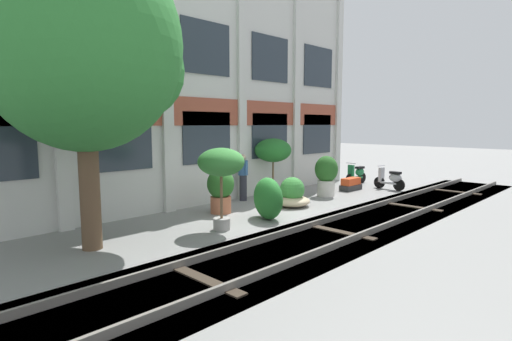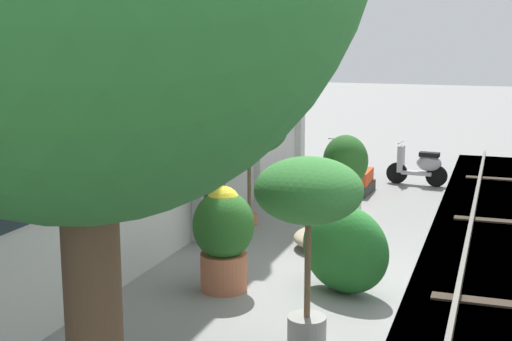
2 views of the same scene
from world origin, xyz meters
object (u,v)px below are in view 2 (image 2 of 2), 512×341
at_px(scooter_near_curb, 420,166).
at_px(topiary_hedge, 345,249).
at_px(scooter_second_parked, 344,158).
at_px(potted_plant_ribbed_drum, 345,170).
at_px(potted_plant_square_trough, 361,182).
at_px(potted_plant_wide_bowl, 331,226).
at_px(potted_plant_glazed_jar, 223,233).
at_px(potted_plant_terracotta_small, 249,131).
at_px(potted_plant_low_pan, 309,198).
at_px(resident_by_doorway, 212,192).

height_order(scooter_near_curb, topiary_hedge, topiary_hedge).
bearing_deg(scooter_second_parked, potted_plant_ribbed_drum, 18.74).
distance_m(potted_plant_square_trough, potted_plant_wide_bowl, 4.19).
bearing_deg(potted_plant_ribbed_drum, potted_plant_glazed_jar, 171.99).
bearing_deg(potted_plant_terracotta_small, potted_plant_glazed_jar, -166.18).
relative_size(potted_plant_square_trough, scooter_near_curb, 0.75).
relative_size(potted_plant_low_pan, resident_by_doorway, 1.28).
relative_size(potted_plant_terracotta_small, potted_plant_low_pan, 1.03).
relative_size(scooter_near_curb, scooter_second_parked, 1.00).
height_order(potted_plant_wide_bowl, scooter_near_curb, scooter_near_curb).
relative_size(potted_plant_low_pan, scooter_second_parked, 1.53).
bearing_deg(scooter_second_parked, potted_plant_glazed_jar, 7.28).
distance_m(potted_plant_terracotta_small, topiary_hedge, 3.85).
bearing_deg(potted_plant_low_pan, potted_plant_glazed_jar, 50.03).
xyz_separation_m(potted_plant_square_trough, scooter_near_curb, (1.25, -1.11, 0.20)).
xyz_separation_m(potted_plant_wide_bowl, topiary_hedge, (-1.85, -0.62, 0.22)).
distance_m(potted_plant_low_pan, potted_plant_wide_bowl, 3.81).
xyz_separation_m(potted_plant_square_trough, potted_plant_ribbed_drum, (-1.83, -0.04, 0.60)).
bearing_deg(topiary_hedge, potted_plant_square_trough, 8.89).
distance_m(potted_plant_wide_bowl, resident_by_doorway, 1.98).
xyz_separation_m(scooter_near_curb, topiary_hedge, (-7.28, 0.16, 0.16)).
xyz_separation_m(resident_by_doorway, topiary_hedge, (-1.41, -2.49, -0.29)).
bearing_deg(potted_plant_wide_bowl, scooter_second_parked, 10.23).
height_order(potted_plant_ribbed_drum, topiary_hedge, potted_plant_ribbed_drum).
height_order(potted_plant_square_trough, scooter_near_curb, scooter_near_curb).
distance_m(scooter_near_curb, topiary_hedge, 7.28).
height_order(potted_plant_terracotta_small, scooter_second_parked, potted_plant_terracotta_small).
bearing_deg(potted_plant_glazed_jar, potted_plant_low_pan, -129.97).
bearing_deg(topiary_hedge, potted_plant_glazed_jar, 105.64).
relative_size(potted_plant_wide_bowl, scooter_near_curb, 0.86).
bearing_deg(potted_plant_glazed_jar, scooter_second_parked, 0.99).
distance_m(potted_plant_low_pan, scooter_second_parked, 9.70).
xyz_separation_m(potted_plant_terracotta_small, topiary_hedge, (-2.83, -2.36, -1.11)).
bearing_deg(topiary_hedge, potted_plant_wide_bowl, 18.66).
distance_m(potted_plant_glazed_jar, resident_by_doorway, 2.07).
relative_size(potted_plant_square_trough, potted_plant_low_pan, 0.49).
height_order(potted_plant_terracotta_small, topiary_hedge, potted_plant_terracotta_small).
bearing_deg(resident_by_doorway, potted_plant_glazed_jar, -138.70).
distance_m(potted_plant_square_trough, potted_plant_low_pan, 7.90).
bearing_deg(potted_plant_low_pan, topiary_hedge, -1.91).
xyz_separation_m(potted_plant_glazed_jar, resident_by_doorway, (1.84, 0.94, 0.09)).
distance_m(potted_plant_glazed_jar, potted_plant_wide_bowl, 2.50).
distance_m(potted_plant_terracotta_small, potted_plant_ribbed_drum, 2.17).
relative_size(potted_plant_wide_bowl, potted_plant_ribbed_drum, 0.78).
bearing_deg(potted_plant_ribbed_drum, potted_plant_terracotta_small, 133.18).
height_order(potted_plant_low_pan, resident_by_doorway, potted_plant_low_pan).
bearing_deg(potted_plant_square_trough, potted_plant_ribbed_drum, -178.74).
relative_size(scooter_second_parked, resident_by_doorway, 0.84).
bearing_deg(scooter_near_curb, potted_plant_square_trough, 53.61).
xyz_separation_m(potted_plant_glazed_jar, potted_plant_wide_bowl, (2.28, -0.93, -0.41)).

